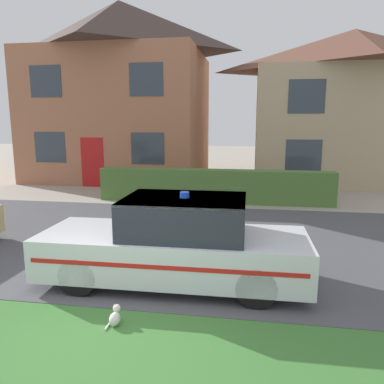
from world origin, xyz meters
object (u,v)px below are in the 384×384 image
Objects in this scene: police_car at (176,244)px; house_right at (350,106)px; house_left at (121,90)px; cat at (115,317)px.

police_car is 0.51× the size of house_right.
police_car is 0.54× the size of house_left.
police_car is 14.81× the size of cat.
police_car is 13.88m from house_right.
house_left is 0.95× the size of house_right.
house_left is at bearing -67.44° from police_car.
cat is at bearing -113.69° from house_right.
cat is 15.03m from house_left.
cat is 0.04× the size of house_left.
house_left reaches higher than police_car.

